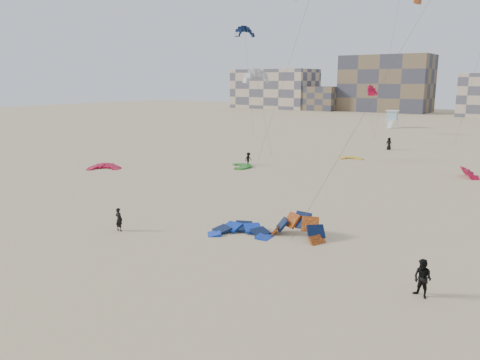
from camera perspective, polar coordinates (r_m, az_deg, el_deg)
The scene contains 18 objects.
ground at distance 31.33m, azimuth -11.78°, elevation -6.86°, with size 320.00×320.00×0.00m, color tan.
kite_ground_blue at distance 31.29m, azimuth 0.05°, elevation -6.62°, with size 3.87×3.97×1.02m, color blue, non-canonical shape.
kite_ground_orange at distance 30.92m, azimuth 7.01°, elevation -6.95°, with size 3.75×2.87×2.44m, color orange, non-canonical shape.
kite_ground_red at distance 56.31m, azimuth -16.27°, elevation 1.31°, with size 3.66×3.81×0.91m, color #B10326, non-canonical shape.
kite_ground_green at distance 55.26m, azimuth 0.13°, elevation 1.60°, with size 3.31×3.51×0.43m, color #1C781E, non-canonical shape.
kite_ground_red_far at distance 55.02m, azimuth 26.16°, elevation 0.31°, with size 2.90×2.56×1.68m, color #B10326, non-canonical shape.
kite_ground_yellow at distance 62.63m, azimuth 13.35°, elevation 2.51°, with size 2.72×2.85×0.47m, color yellow, non-canonical shape.
kitesurfer_main at distance 32.78m, azimuth -14.55°, elevation -4.67°, with size 0.59×0.39×1.61m, color black.
kitesurfer_b at distance 23.94m, azimuth 21.36°, elevation -11.12°, with size 0.91×0.71×1.86m, color black.
kitesurfer_c at distance 56.40m, azimuth 1.03°, elevation 2.61°, with size 1.00×0.58×1.55m, color black.
kitesurfer_e at distance 72.41m, azimuth 17.70°, elevation 4.24°, with size 0.89×0.58×1.81m, color black.
kite_fly_grey at distance 58.99m, azimuth 2.02°, elevation 12.36°, with size 5.88×4.39×10.41m.
kite_fly_navy at distance 77.10m, azimuth 0.59°, elevation 17.51°, with size 4.82×4.34×17.69m.
kite_fly_red at distance 91.99m, azimuth 15.79°, elevation 10.34°, with size 5.81×10.39×8.48m.
lifeguard_tower_far at distance 107.48m, azimuth 18.05°, elevation 7.09°, with size 2.99×5.26×3.69m.
condo_west_a at distance 175.90m, azimuth 4.23°, elevation 11.02°, with size 30.00×15.00×14.00m, color tan.
condo_west_b at distance 162.42m, azimuth 17.36°, elevation 11.15°, with size 28.00×14.00×18.00m, color brown.
condo_fill_left at distance 164.58m, azimuth 9.87°, elevation 9.77°, with size 12.00×10.00×8.00m, color brown.
Camera 1 is at (22.09, -19.83, 10.01)m, focal length 35.00 mm.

